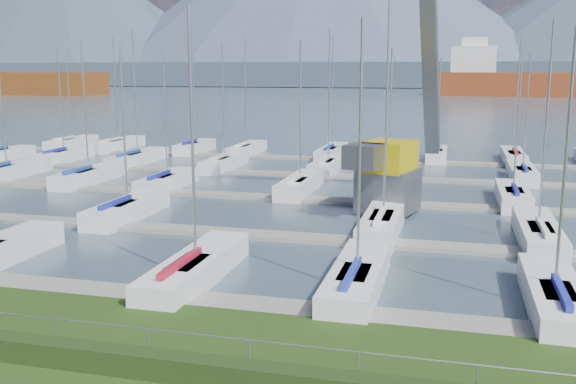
% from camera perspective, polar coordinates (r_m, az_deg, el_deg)
% --- Properties ---
extents(water, '(800.00, 540.00, 0.20)m').
position_cam_1_polar(water, '(275.87, 13.13, 8.73)').
color(water, '#3F505D').
extents(hedge, '(80.00, 0.70, 0.70)m').
position_cam_1_polar(hedge, '(18.68, -9.89, -15.09)').
color(hedge, '#203413').
rests_on(hedge, grass).
extents(fence, '(80.00, 0.04, 0.04)m').
position_cam_1_polar(fence, '(18.66, -9.46, -12.24)').
color(fence, '#92959A').
rests_on(fence, grass).
extents(foothill, '(900.00, 80.00, 12.00)m').
position_cam_1_polar(foothill, '(345.72, 13.50, 10.15)').
color(foothill, '#3B4956').
rests_on(foothill, water).
extents(mountains, '(1190.00, 360.00, 115.00)m').
position_cam_1_polar(mountains, '(421.99, 15.01, 15.69)').
color(mountains, '#454E65').
rests_on(mountains, water).
extents(docks, '(90.00, 41.60, 0.25)m').
position_cam_1_polar(docks, '(43.12, 4.65, -0.81)').
color(docks, slate).
rests_on(docks, water).
extents(crane, '(5.30, 13.46, 22.35)m').
position_cam_1_polar(crane, '(40.34, 9.87, 6.22)').
color(crane, slate).
rests_on(crane, water).
extents(cargo_ship_mid, '(91.96, 26.13, 21.50)m').
position_cam_1_polar(cargo_ship_mid, '(230.20, 22.99, 8.80)').
color(cargo_ship_mid, maroon).
rests_on(cargo_ship_mid, water).
extents(sailboat_fleet, '(76.24, 50.21, 13.78)m').
position_cam_1_polar(sailboat_fleet, '(46.25, 4.34, 7.07)').
color(sailboat_fleet, silver).
rests_on(sailboat_fleet, water).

